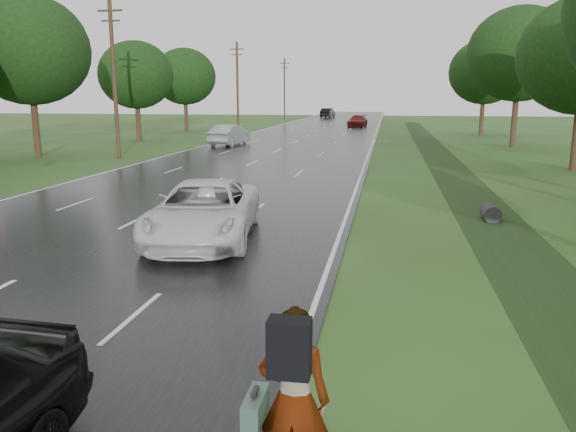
{
  "coord_description": "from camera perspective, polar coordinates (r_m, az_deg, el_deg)",
  "views": [
    {
      "loc": [
        8.04,
        -9.12,
        4.06
      ],
      "look_at": [
        5.81,
        3.5,
        1.3
      ],
      "focal_mm": 35.0,
      "sensor_mm": 36.0,
      "label": 1
    }
  ],
  "objects": [
    {
      "name": "center_line",
      "position": [
        54.86,
        1.59,
        7.95
      ],
      "size": [
        0.12,
        180.0,
        0.01
      ],
      "primitive_type": "cube",
      "color": "silver",
      "rests_on": "road"
    },
    {
      "name": "drainage_ditch",
      "position": [
        28.33,
        16.97,
        3.46
      ],
      "size": [
        2.2,
        120.0,
        0.56
      ],
      "color": "#1C3213",
      "rests_on": "ground"
    },
    {
      "name": "white_pickup",
      "position": [
        15.99,
        -8.57,
        0.48
      ],
      "size": [
        3.54,
        6.25,
        1.65
      ],
      "primitive_type": "imported",
      "rotation": [
        0.0,
        0.0,
        0.14
      ],
      "color": "silver",
      "rests_on": "road"
    },
    {
      "name": "tree_west_c",
      "position": [
        41.27,
        -24.85,
        15.04
      ],
      "size": [
        7.8,
        7.8,
        10.43
      ],
      "color": "#352515",
      "rests_on": "ground"
    },
    {
      "name": "pedestrian",
      "position": [
        5.99,
        0.36,
        -18.02
      ],
      "size": [
        0.9,
        0.81,
        2.04
      ],
      "rotation": [
        0.0,
        0.0,
        3.15
      ],
      "color": "#A5998C",
      "rests_on": "ground"
    },
    {
      "name": "far_car_dark",
      "position": [
        105.33,
        4.06,
        10.41
      ],
      "size": [
        2.4,
        5.38,
        1.72
      ],
      "primitive_type": "imported",
      "rotation": [
        0.0,
        0.0,
        3.03
      ],
      "color": "black",
      "rests_on": "road"
    },
    {
      "name": "tree_east_f",
      "position": [
        61.89,
        19.38,
        13.63
      ],
      "size": [
        7.2,
        7.2,
        9.62
      ],
      "color": "#352515",
      "rests_on": "ground"
    },
    {
      "name": "tree_west_d",
      "position": [
        53.04,
        -15.21,
        13.65
      ],
      "size": [
        6.6,
        6.6,
        8.8
      ],
      "color": "#352515",
      "rests_on": "ground"
    },
    {
      "name": "silver_sedan",
      "position": [
        46.64,
        -5.96,
        8.18
      ],
      "size": [
        2.38,
        5.29,
        1.68
      ],
      "primitive_type": "imported",
      "rotation": [
        0.0,
        0.0,
        3.02
      ],
      "color": "gray",
      "rests_on": "road"
    },
    {
      "name": "utility_pole_distant",
      "position": [
        95.69,
        -0.36,
        12.84
      ],
      "size": [
        1.6,
        0.26,
        10.0
      ],
      "color": "#352515",
      "rests_on": "ground"
    },
    {
      "name": "edge_stripe_west",
      "position": [
        56.25,
        -5.29,
        8.01
      ],
      "size": [
        0.12,
        180.0,
        0.01
      ],
      "primitive_type": "cube",
      "color": "silver",
      "rests_on": "road"
    },
    {
      "name": "far_car_red",
      "position": [
        75.24,
        7.08,
        9.57
      ],
      "size": [
        2.65,
        5.31,
        1.48
      ],
      "primitive_type": "imported",
      "rotation": [
        0.0,
        0.0,
        -0.12
      ],
      "color": "maroon",
      "rests_on": "road"
    },
    {
      "name": "road",
      "position": [
        54.86,
        1.59,
        7.93
      ],
      "size": [
        14.0,
        180.0,
        0.04
      ],
      "primitive_type": "cube",
      "color": "black",
      "rests_on": "ground"
    },
    {
      "name": "edge_stripe_east",
      "position": [
        54.28,
        8.72,
        7.78
      ],
      "size": [
        0.12,
        180.0,
        0.01
      ],
      "primitive_type": "cube",
      "color": "silver",
      "rests_on": "road"
    },
    {
      "name": "utility_pole_mid",
      "position": [
        38.24,
        -17.25,
        13.33
      ],
      "size": [
        1.6,
        0.26,
        10.0
      ],
      "color": "#352515",
      "rests_on": "ground"
    },
    {
      "name": "tree_east_d",
      "position": [
        48.22,
        22.48,
        14.94
      ],
      "size": [
        8.0,
        8.0,
        10.76
      ],
      "color": "#352515",
      "rests_on": "ground"
    },
    {
      "name": "utility_pole_far",
      "position": [
        66.41,
        -5.15,
        13.09
      ],
      "size": [
        1.6,
        0.26,
        10.0
      ],
      "color": "#352515",
      "rests_on": "ground"
    },
    {
      "name": "tree_west_f",
      "position": [
        66.22,
        -10.46,
        13.76
      ],
      "size": [
        7.0,
        7.0,
        9.29
      ],
      "color": "#352515",
      "rests_on": "ground"
    }
  ]
}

